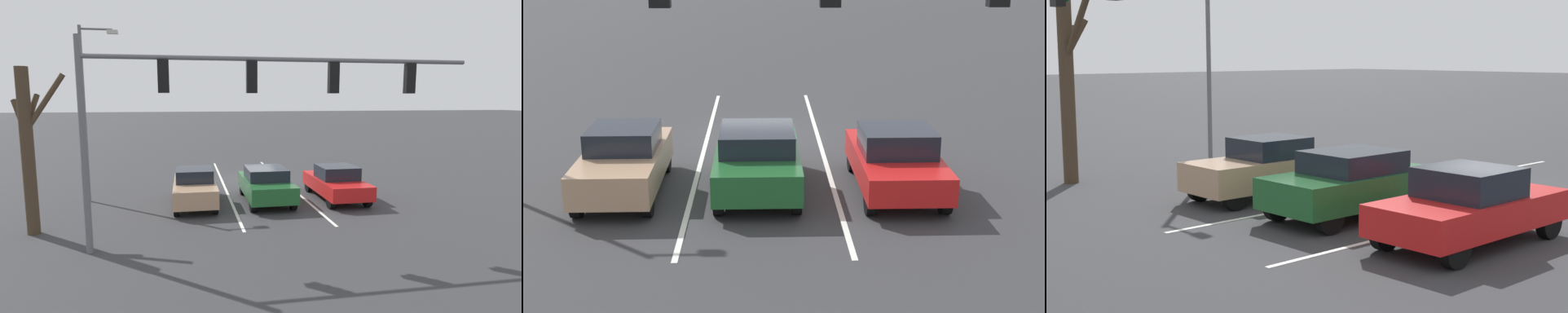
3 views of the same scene
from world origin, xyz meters
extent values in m
plane|color=#333335|center=(0.00, 0.00, 0.00)|extent=(240.00, 240.00, 0.00)
cube|color=silver|center=(-1.68, 1.57, 0.01)|extent=(0.12, 15.15, 0.01)
cube|color=silver|center=(1.68, 1.57, 0.01)|extent=(0.12, 15.15, 0.01)
cube|color=tan|center=(3.26, 5.13, 0.68)|extent=(1.76, 4.32, 0.73)
cube|color=black|center=(3.26, 5.01, 1.31)|extent=(1.55, 1.73, 0.53)
cube|color=red|center=(2.64, 3.01, 0.86)|extent=(0.24, 0.06, 0.12)
cube|color=red|center=(3.88, 3.01, 0.86)|extent=(0.24, 0.06, 0.12)
cylinder|color=black|center=(2.51, 6.72, 0.32)|extent=(0.22, 0.63, 0.63)
cylinder|color=black|center=(4.01, 6.72, 0.32)|extent=(0.22, 0.63, 0.63)
cylinder|color=black|center=(2.51, 3.54, 0.32)|extent=(0.22, 0.63, 0.63)
cylinder|color=black|center=(4.01, 3.54, 0.32)|extent=(0.22, 0.63, 0.63)
cube|color=red|center=(-3.11, 5.18, 0.65)|extent=(1.88, 4.33, 0.62)
cube|color=black|center=(-3.11, 5.25, 1.25)|extent=(1.66, 1.67, 0.58)
cube|color=red|center=(-3.77, 3.06, 0.80)|extent=(0.24, 0.06, 0.12)
cube|color=red|center=(-2.46, 3.06, 0.80)|extent=(0.24, 0.06, 0.12)
cylinder|color=black|center=(-3.93, 6.76, 0.34)|extent=(0.22, 0.68, 0.68)
cylinder|color=black|center=(-2.30, 6.76, 0.34)|extent=(0.22, 0.68, 0.68)
cylinder|color=black|center=(-3.93, 3.61, 0.34)|extent=(0.22, 0.68, 0.68)
cylinder|color=black|center=(-2.30, 3.61, 0.34)|extent=(0.22, 0.68, 0.68)
cube|color=#1E5928|center=(0.14, 5.14, 0.69)|extent=(1.94, 4.26, 0.70)
cube|color=black|center=(0.14, 5.13, 1.29)|extent=(1.71, 2.02, 0.50)
cube|color=red|center=(-0.54, 3.05, 0.86)|extent=(0.24, 0.06, 0.12)
cube|color=red|center=(0.82, 3.05, 0.86)|extent=(0.24, 0.06, 0.12)
cylinder|color=black|center=(-0.70, 6.68, 0.34)|extent=(0.22, 0.68, 0.68)
cylinder|color=black|center=(0.98, 6.68, 0.34)|extent=(0.22, 0.68, 0.68)
cylinder|color=black|center=(-0.70, 3.59, 0.34)|extent=(0.22, 0.68, 0.68)
cylinder|color=black|center=(0.98, 3.59, 0.34)|extent=(0.22, 0.68, 0.68)
cylinder|color=slate|center=(7.90, 3.68, 3.81)|extent=(0.14, 0.14, 7.63)
cylinder|color=#423323|center=(8.74, 7.99, 2.79)|extent=(0.41, 0.41, 5.59)
cylinder|color=#423323|center=(8.98, 7.75, 3.97)|extent=(0.72, 0.71, 1.17)
cylinder|color=#423323|center=(8.62, 7.73, 4.15)|extent=(0.48, 0.74, 1.15)
cylinder|color=#423323|center=(8.14, 7.90, 4.44)|extent=(1.38, 0.38, 1.94)
camera|label=1|loc=(3.54, 22.48, 4.57)|focal=28.00mm
camera|label=2|loc=(0.05, 21.46, 5.68)|focal=50.00mm
camera|label=3|loc=(-11.24, 16.90, 3.70)|focal=50.00mm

